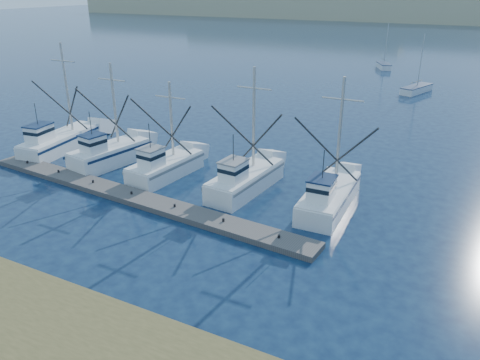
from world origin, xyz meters
name	(u,v)px	position (x,y,z in m)	size (l,w,h in m)	color
ground	(205,281)	(0.00, 0.00, 0.00)	(500.00, 500.00, 0.00)	#0C1A36
floating_dock	(132,196)	(-9.98, 6.30, 0.19)	(29.21, 1.95, 0.39)	#56504D
dune_ridge	(464,8)	(0.00, 210.00, 5.00)	(360.00, 60.00, 10.00)	tan
trawler_fleet	(166,164)	(-10.40, 11.20, 0.96)	(29.31, 9.24, 9.63)	white
sailboat_near	(417,89)	(3.26, 53.26, 0.49)	(3.79, 6.69, 8.10)	white
sailboat_far	(384,66)	(-5.03, 71.70, 0.51)	(3.50, 5.05, 8.10)	white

